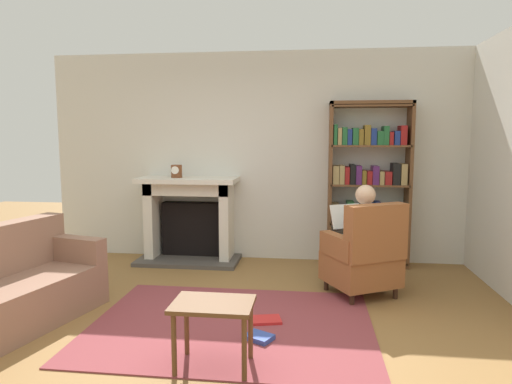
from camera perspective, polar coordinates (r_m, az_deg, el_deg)
ground at (r=3.78m, az=-3.94°, el=-18.28°), size 14.00×14.00×0.00m
back_wall at (r=5.95m, az=0.64°, el=4.46°), size 5.60×0.10×2.70m
area_rug at (r=4.04m, az=-3.10°, el=-16.42°), size 2.40×1.80×0.01m
fireplace at (r=5.95m, az=-8.33°, el=-3.07°), size 1.30×0.64×1.10m
mantel_clock at (r=5.82m, az=-10.03°, el=2.60°), size 0.14×0.14×0.16m
bookshelf at (r=5.76m, az=14.00°, el=0.67°), size 0.99×0.32×2.04m
armchair_reading at (r=4.71m, az=13.59°, el=-7.82°), size 0.86×0.85×0.97m
seated_reader at (r=4.76m, az=12.84°, el=-5.22°), size 0.53×0.60×1.14m
sofa_floral at (r=4.40m, az=-29.60°, el=-11.02°), size 1.10×1.82×0.85m
side_table at (r=3.24m, az=-5.40°, el=-15.00°), size 0.56×0.39×0.48m
scattered_books at (r=3.91m, az=0.85°, el=-16.90°), size 0.30×0.60×0.04m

